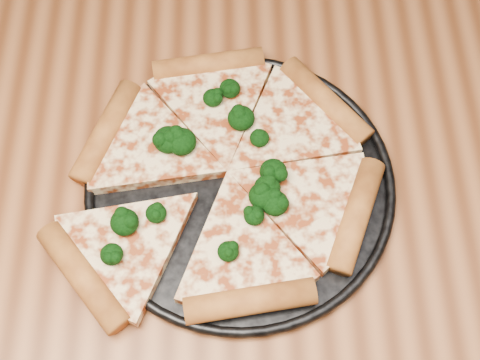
{
  "coord_description": "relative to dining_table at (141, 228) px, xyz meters",
  "views": [
    {
      "loc": [
        0.11,
        -0.3,
        1.38
      ],
      "look_at": [
        0.12,
        0.01,
        0.77
      ],
      "focal_mm": 48.7,
      "sensor_mm": 36.0,
      "label": 1
    }
  ],
  "objects": [
    {
      "name": "dining_table",
      "position": [
        0.0,
        0.0,
        0.0
      ],
      "size": [
        1.2,
        0.9,
        0.75
      ],
      "color": "#96552E",
      "rests_on": "ground"
    },
    {
      "name": "ground",
      "position": [
        0.0,
        0.0,
        -0.66
      ],
      "size": [
        4.0,
        4.0,
        0.0
      ],
      "primitive_type": "plane",
      "color": "brown",
      "rests_on": "ground"
    },
    {
      "name": "pizza_pan",
      "position": [
        0.12,
        0.01,
        0.1
      ],
      "size": [
        0.33,
        0.33,
        0.02
      ],
      "color": "black",
      "rests_on": "dining_table"
    },
    {
      "name": "pizza",
      "position": [
        0.1,
        0.01,
        0.11
      ],
      "size": [
        0.36,
        0.34,
        0.03
      ],
      "rotation": [
        0.0,
        0.0,
        0.15
      ],
      "color": "#FDD79B",
      "rests_on": "pizza_pan"
    },
    {
      "name": "broccoli_florets",
      "position": [
        0.09,
        0.01,
        0.12
      ],
      "size": [
        0.19,
        0.22,
        0.02
      ],
      "color": "black",
      "rests_on": "pizza"
    }
  ]
}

